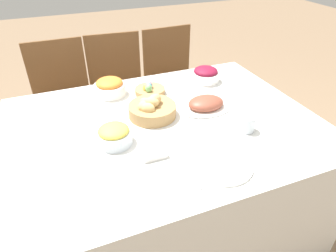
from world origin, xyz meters
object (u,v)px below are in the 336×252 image
at_px(beet_salad_bowl, 206,75).
at_px(carrot_bowl, 110,87).
at_px(egg_basket, 150,90).
at_px(chair_far_left, 64,100).
at_px(drinking_cup, 247,124).
at_px(knife, 253,157).
at_px(fork, 189,175).
at_px(spoon, 259,155).
at_px(chair_far_center, 119,91).
at_px(butter_dish, 154,153).
at_px(chair_far_right, 173,82).
at_px(dinner_plate, 222,165).
at_px(ham_platter, 206,104).
at_px(bread_basket, 152,109).
at_px(pineapple_bowl, 114,135).

height_order(beet_salad_bowl, carrot_bowl, carrot_bowl).
bearing_deg(egg_basket, chair_far_left, 127.97).
bearing_deg(drinking_cup, knife, -115.64).
relative_size(egg_basket, fork, 0.98).
relative_size(egg_basket, carrot_bowl, 0.97).
height_order(fork, spoon, same).
distance_m(chair_far_left, knife, 1.54).
height_order(chair_far_center, carrot_bowl, chair_far_center).
xyz_separation_m(fork, spoon, (0.33, 0.00, 0.00)).
distance_m(chair_far_left, beet_salad_bowl, 1.09).
bearing_deg(butter_dish, fork, -60.68).
xyz_separation_m(chair_far_right, dinner_plate, (-0.33, -1.34, 0.27)).
relative_size(chair_far_center, drinking_cup, 11.63).
bearing_deg(ham_platter, butter_dish, -144.43).
height_order(chair_far_left, knife, chair_far_left).
bearing_deg(bread_basket, chair_far_left, 115.50).
distance_m(bread_basket, carrot_bowl, 0.35).
bearing_deg(ham_platter, chair_far_center, 108.11).
relative_size(beet_salad_bowl, drinking_cup, 2.21).
relative_size(chair_far_right, egg_basket, 5.27).
distance_m(egg_basket, beet_salad_bowl, 0.39).
relative_size(beet_salad_bowl, fork, 0.98).
xyz_separation_m(carrot_bowl, pineapple_bowl, (-0.09, -0.48, -0.00)).
bearing_deg(drinking_cup, ham_platter, 106.85).
distance_m(bread_basket, fork, 0.48).
distance_m(chair_far_right, fork, 1.45).
bearing_deg(dinner_plate, spoon, 0.00).
distance_m(chair_far_center, fork, 1.37).
xyz_separation_m(pineapple_bowl, butter_dish, (0.13, -0.16, -0.03)).
relative_size(egg_basket, butter_dish, 1.64).
relative_size(ham_platter, carrot_bowl, 1.68).
relative_size(bread_basket, butter_dish, 2.30).
relative_size(pineapple_bowl, fork, 0.91).
bearing_deg(butter_dish, dinner_plate, -34.06).
relative_size(bread_basket, carrot_bowl, 1.36).
xyz_separation_m(fork, butter_dish, (-0.09, 0.16, 0.01)).
relative_size(chair_far_left, egg_basket, 5.27).
bearing_deg(spoon, egg_basket, 113.04).
height_order(bread_basket, spoon, bread_basket).
height_order(egg_basket, pineapple_bowl, pineapple_bowl).
relative_size(chair_far_left, butter_dish, 8.67).
bearing_deg(ham_platter, egg_basket, 130.21).
height_order(dinner_plate, spoon, dinner_plate).
xyz_separation_m(chair_far_right, knife, (-0.18, -1.34, 0.26)).
xyz_separation_m(beet_salad_bowl, dinner_plate, (-0.32, -0.76, -0.04)).
bearing_deg(dinner_plate, carrot_bowl, 109.85).
xyz_separation_m(chair_far_left, ham_platter, (0.71, -0.89, 0.28)).
bearing_deg(dinner_plate, egg_basket, 95.62).
bearing_deg(butter_dish, chair_far_left, 104.72).
xyz_separation_m(chair_far_left, beet_salad_bowl, (0.87, -0.58, 0.31)).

